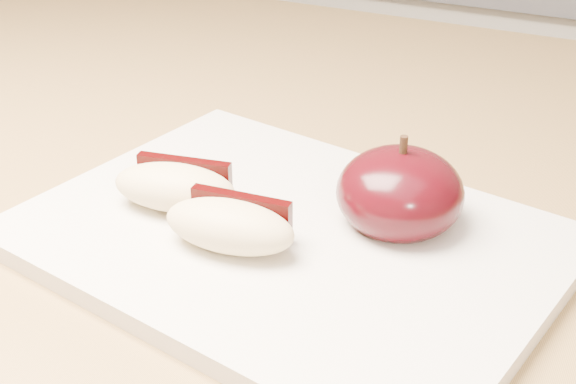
% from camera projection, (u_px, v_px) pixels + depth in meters
% --- Properties ---
extents(back_cabinet, '(2.40, 0.62, 0.94)m').
position_uv_depth(back_cabinet, '(555.00, 227.00, 1.30)').
color(back_cabinet, silver).
rests_on(back_cabinet, ground).
extents(cutting_board, '(0.33, 0.27, 0.01)m').
position_uv_depth(cutting_board, '(288.00, 239.00, 0.46)').
color(cutting_board, silver).
rests_on(cutting_board, island_counter).
extents(apple_half, '(0.08, 0.08, 0.06)m').
position_uv_depth(apple_half, '(400.00, 193.00, 0.46)').
color(apple_half, black).
rests_on(apple_half, cutting_board).
extents(apple_wedge_a, '(0.08, 0.05, 0.03)m').
position_uv_depth(apple_wedge_a, '(176.00, 186.00, 0.47)').
color(apple_wedge_a, beige).
rests_on(apple_wedge_a, cutting_board).
extents(apple_wedge_b, '(0.08, 0.04, 0.03)m').
position_uv_depth(apple_wedge_b, '(231.00, 225.00, 0.43)').
color(apple_wedge_b, beige).
rests_on(apple_wedge_b, cutting_board).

